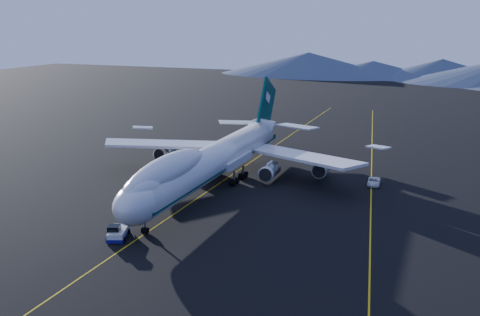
% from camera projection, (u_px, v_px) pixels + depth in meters
% --- Properties ---
extents(ground, '(500.00, 500.00, 0.00)m').
position_uv_depth(ground, '(214.00, 187.00, 108.68)').
color(ground, black).
rests_on(ground, ground).
extents(taxiway_line_main, '(0.25, 220.00, 0.01)m').
position_uv_depth(taxiway_line_main, '(214.00, 187.00, 108.67)').
color(taxiway_line_main, gold).
rests_on(taxiway_line_main, ground).
extents(taxiway_line_side, '(28.08, 198.09, 0.01)m').
position_uv_depth(taxiway_line_side, '(371.00, 190.00, 106.93)').
color(taxiway_line_side, gold).
rests_on(taxiway_line_side, ground).
extents(boeing_747, '(59.62, 72.43, 19.37)m').
position_uv_depth(boeing_747, '(214.00, 159.00, 107.26)').
color(boeing_747, silver).
rests_on(boeing_747, ground).
extents(pushback_tug, '(4.23, 5.67, 2.22)m').
position_uv_depth(pushback_tug, '(118.00, 234.00, 83.03)').
color(pushback_tug, silver).
rests_on(pushback_tug, ground).
extents(service_van, '(2.85, 5.49, 1.48)m').
position_uv_depth(service_van, '(374.00, 182.00, 109.76)').
color(service_van, white).
rests_on(service_van, ground).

